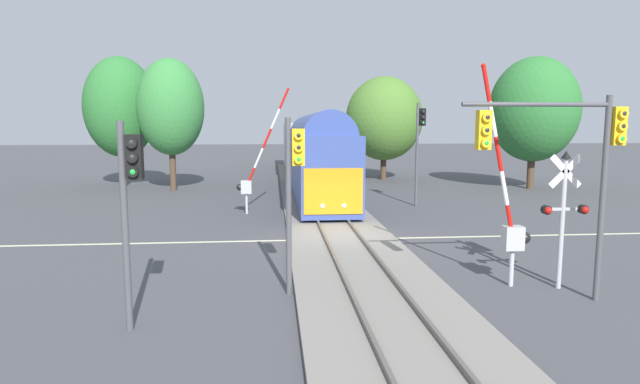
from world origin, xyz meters
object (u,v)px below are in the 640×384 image
at_px(crossing_gate_far, 251,175).
at_px(crossing_gate_near, 511,219).
at_px(traffic_signal_near_right, 566,148).
at_px(traffic_signal_near_left, 130,192).
at_px(maple_right_background, 534,110).
at_px(traffic_signal_median, 293,177).
at_px(elm_centre_background, 384,119).
at_px(crossing_signal_mast, 564,206).
at_px(traffic_signal_far_side, 420,138).
at_px(pine_left_background, 121,107).
at_px(commuter_train, 307,149).
at_px(oak_behind_train, 171,107).

bearing_deg(crossing_gate_far, crossing_gate_near, -58.90).
distance_m(traffic_signal_near_right, traffic_signal_near_left, 10.89).
bearing_deg(crossing_gate_near, maple_right_background, 61.47).
bearing_deg(crossing_gate_near, traffic_signal_near_right, -64.04).
height_order(traffic_signal_median, traffic_signal_near_right, traffic_signal_near_right).
bearing_deg(traffic_signal_near_left, elm_centre_background, 68.49).
relative_size(crossing_signal_mast, maple_right_background, 0.41).
relative_size(traffic_signal_far_side, pine_left_background, 0.60).
relative_size(crossing_gate_far, pine_left_background, 0.67).
bearing_deg(maple_right_background, traffic_signal_near_right, -115.73).
height_order(traffic_signal_near_left, maple_right_background, maple_right_background).
xyz_separation_m(pine_left_background, elm_centre_background, (21.29, 2.77, -0.81)).
distance_m(commuter_train, crossing_gate_near, 28.23).
bearing_deg(traffic_signal_near_left, traffic_signal_median, 30.58).
xyz_separation_m(traffic_signal_near_left, pine_left_background, (-8.49, 29.72, 2.87)).
distance_m(traffic_signal_near_left, elm_centre_background, 34.99).
bearing_deg(maple_right_background, commuter_train, 162.50).
relative_size(traffic_signal_near_right, pine_left_background, 0.55).
bearing_deg(crossing_gate_near, traffic_signal_far_side, 84.02).
distance_m(pine_left_background, maple_right_background, 31.28).
bearing_deg(traffic_signal_far_side, maple_right_background, 35.04).
bearing_deg(traffic_signal_median, maple_right_background, 50.81).
height_order(maple_right_background, oak_behind_train, maple_right_background).
relative_size(crossing_gate_near, traffic_signal_near_left, 1.34).
xyz_separation_m(crossing_gate_near, traffic_signal_near_right, (0.71, -1.45, 2.12)).
distance_m(commuter_train, traffic_signal_far_side, 14.01).
relative_size(crossing_signal_mast, traffic_signal_median, 0.81).
xyz_separation_m(crossing_gate_far, maple_right_background, (20.42, 9.35, 3.76)).
bearing_deg(traffic_signal_far_side, traffic_signal_near_right, -93.04).
bearing_deg(crossing_gate_near, elm_centre_background, 84.86).
bearing_deg(crossing_gate_near, oak_behind_train, 120.63).
bearing_deg(traffic_signal_near_left, maple_right_background, 48.23).
bearing_deg(maple_right_background, crossing_signal_mast, -115.43).
xyz_separation_m(crossing_gate_far, traffic_signal_median, (1.73, -13.57, 1.20)).
bearing_deg(traffic_signal_near_right, elm_centre_background, 86.37).
bearing_deg(traffic_signal_near_right, maple_right_background, 64.27).
bearing_deg(pine_left_background, crossing_gate_near, -55.75).
xyz_separation_m(commuter_train, elm_centre_background, (6.83, 2.16, 2.50)).
height_order(crossing_gate_far, maple_right_background, maple_right_background).
bearing_deg(elm_centre_background, oak_behind_train, -159.91).
height_order(crossing_gate_far, oak_behind_train, oak_behind_train).
height_order(crossing_gate_far, pine_left_background, pine_left_background).
relative_size(commuter_train, crossing_gate_far, 6.03).
bearing_deg(traffic_signal_near_left, oak_behind_train, 98.76).
height_order(crossing_signal_mast, crossing_gate_far, crossing_gate_far).
xyz_separation_m(traffic_signal_median, traffic_signal_near_right, (7.04, -1.25, 0.83)).
height_order(traffic_signal_far_side, traffic_signal_near_left, traffic_signal_far_side).
distance_m(commuter_train, pine_left_background, 14.85).
bearing_deg(elm_centre_background, traffic_signal_near_right, -93.63).
height_order(pine_left_background, elm_centre_background, pine_left_background).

